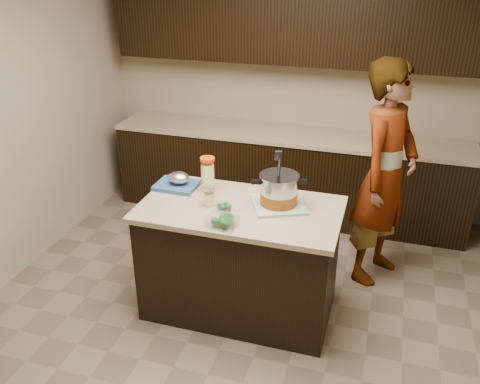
% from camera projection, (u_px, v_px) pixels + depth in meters
% --- Properties ---
extents(ground_plane, '(4.00, 4.00, 0.00)m').
position_uv_depth(ground_plane, '(240.00, 307.00, 4.06)').
color(ground_plane, brown).
rests_on(ground_plane, ground).
extents(room_shell, '(4.04, 4.04, 2.72)m').
position_uv_depth(room_shell, '(240.00, 96.00, 3.31)').
color(room_shell, tan).
rests_on(room_shell, ground).
extents(back_cabinets, '(3.60, 0.63, 2.33)m').
position_uv_depth(back_cabinets, '(290.00, 128.00, 5.15)').
color(back_cabinets, black).
rests_on(back_cabinets, ground).
extents(island, '(1.46, 0.81, 0.90)m').
position_uv_depth(island, '(240.00, 259.00, 3.86)').
color(island, black).
rests_on(island, ground).
extents(dish_towel, '(0.48, 0.48, 0.02)m').
position_uv_depth(dish_towel, '(278.00, 204.00, 3.68)').
color(dish_towel, '#517853').
rests_on(dish_towel, island).
extents(stock_pot, '(0.39, 0.36, 0.40)m').
position_uv_depth(stock_pot, '(279.00, 191.00, 3.64)').
color(stock_pot, '#B7B7BC').
rests_on(stock_pot, dish_towel).
extents(lemonade_pitcher, '(0.13, 0.13, 0.27)m').
position_uv_depth(lemonade_pitcher, '(208.00, 176.00, 3.86)').
color(lemonade_pitcher, '#F6E096').
rests_on(lemonade_pitcher, island).
extents(mason_jar, '(0.12, 0.12, 0.15)m').
position_uv_depth(mason_jar, '(209.00, 197.00, 3.67)').
color(mason_jar, '#F6E096').
rests_on(mason_jar, island).
extents(broccoli_tub_left, '(0.13, 0.13, 0.05)m').
position_uv_depth(broccoli_tub_left, '(224.00, 208.00, 3.61)').
color(broccoli_tub_left, silver).
rests_on(broccoli_tub_left, island).
extents(broccoli_tub_right, '(0.11, 0.11, 0.05)m').
position_uv_depth(broccoli_tub_right, '(227.00, 218.00, 3.47)').
color(broccoli_tub_right, silver).
rests_on(broccoli_tub_right, island).
extents(broccoli_tub_rect, '(0.22, 0.17, 0.07)m').
position_uv_depth(broccoli_tub_rect, '(222.00, 222.00, 3.40)').
color(broccoli_tub_rect, silver).
rests_on(broccoli_tub_rect, island).
extents(blue_tray, '(0.32, 0.26, 0.12)m').
position_uv_depth(blue_tray, '(178.00, 182.00, 3.94)').
color(blue_tray, navy).
rests_on(blue_tray, island).
extents(person, '(0.68, 0.80, 1.87)m').
position_uv_depth(person, '(385.00, 175.00, 4.09)').
color(person, gray).
rests_on(person, ground).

